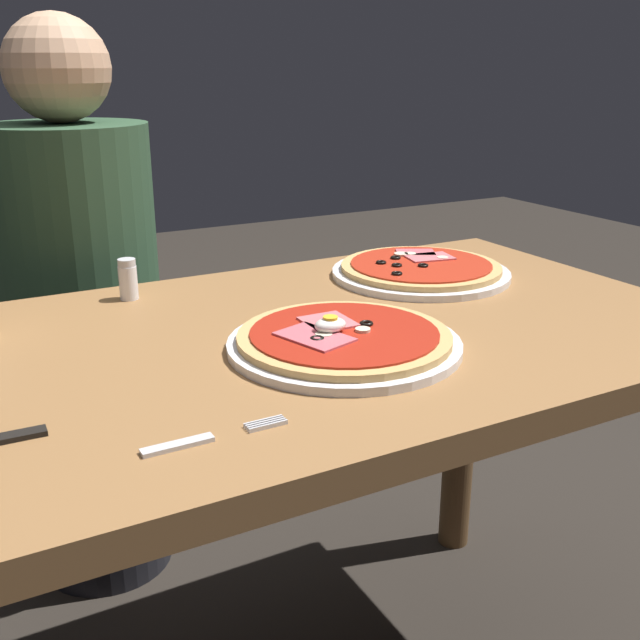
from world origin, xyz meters
The scene contains 6 objects.
dining_table centered at (0.00, 0.00, 0.61)m, with size 1.26×0.71×0.72m.
pizza_foreground centered at (0.03, -0.09, 0.74)m, with size 0.32×0.32×0.05m.
pizza_across_left centered at (0.34, 0.16, 0.74)m, with size 0.32×0.32×0.03m.
fork centered at (-0.22, -0.25, 0.73)m, with size 0.16×0.02×0.00m.
salt_shaker centered at (-0.16, 0.27, 0.76)m, with size 0.03×0.03×0.07m.
diner_person centered at (-0.17, 0.63, 0.56)m, with size 0.32×0.32×1.18m.
Camera 1 is at (-0.45, -0.90, 1.09)m, focal length 42.22 mm.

